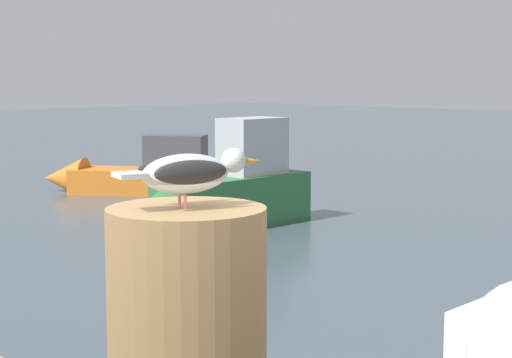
% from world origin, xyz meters
% --- Properties ---
extents(seagull, '(0.20, 0.39, 0.14)m').
position_xyz_m(seagull, '(0.51, -0.31, 2.52)').
color(seagull, '#C66960').
rests_on(seagull, mooring_post).
extents(boat_green, '(1.01, 3.87, 1.99)m').
position_xyz_m(boat_green, '(-8.92, 8.81, 0.68)').
color(boat_green, '#2D6B3D').
rests_on(boat_green, ground_plane).
extents(boat_orange, '(4.62, 3.63, 1.58)m').
position_xyz_m(boat_orange, '(-13.70, 10.53, 0.42)').
color(boat_orange, orange).
rests_on(boat_orange, ground_plane).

